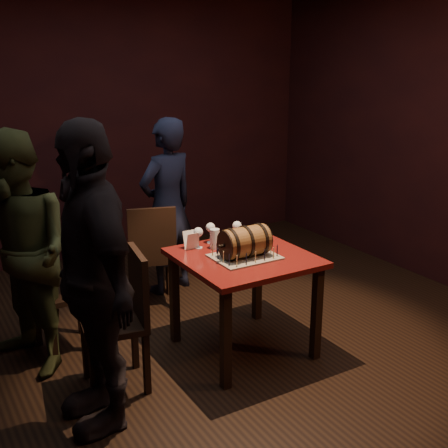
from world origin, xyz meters
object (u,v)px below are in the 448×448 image
(pint_of_ale, at_px, (215,239))
(chair_left_front, at_px, (125,312))
(person_back, at_px, (167,207))
(pub_table, at_px, (244,269))
(wine_glass_mid, at_px, (210,228))
(person_left_front, at_px, (93,279))
(barrel_cake, at_px, (245,242))
(person_left_rear, at_px, (19,256))
(chair_back, at_px, (152,251))
(chair_left_rear, at_px, (74,281))
(wine_glass_left, at_px, (198,233))
(wine_glass_right, at_px, (237,227))

(pint_of_ale, height_order, chair_left_front, chair_left_front)
(chair_left_front, relative_size, person_back, 0.58)
(pub_table, relative_size, wine_glass_mid, 5.59)
(chair_left_front, distance_m, person_left_front, 0.55)
(pub_table, relative_size, chair_left_front, 0.97)
(barrel_cake, distance_m, person_left_rear, 1.54)
(person_left_front, bearing_deg, person_left_rear, -161.36)
(pub_table, xyz_separation_m, person_back, (0.01, 1.32, 0.17))
(person_left_rear, bearing_deg, pint_of_ale, 57.75)
(chair_back, xyz_separation_m, chair_left_front, (-0.63, -1.01, 0.00))
(pub_table, bearing_deg, person_left_rear, 159.24)
(barrel_cake, bearing_deg, chair_left_rear, 143.81)
(pint_of_ale, distance_m, chair_back, 0.85)
(wine_glass_mid, height_order, person_back, person_back)
(person_left_rear, bearing_deg, barrel_cake, 48.11)
(pub_table, relative_size, pint_of_ale, 6.00)
(pub_table, bearing_deg, person_left_front, -167.39)
(person_left_rear, bearing_deg, person_left_front, -2.30)
(wine_glass_left, relative_size, pint_of_ale, 1.07)
(wine_glass_mid, height_order, person_left_front, person_left_front)
(wine_glass_mid, xyz_separation_m, chair_left_front, (-0.84, -0.36, -0.34))
(wine_glass_left, distance_m, pint_of_ale, 0.13)
(pub_table, height_order, pint_of_ale, pint_of_ale)
(wine_glass_right, height_order, pint_of_ale, wine_glass_right)
(pub_table, xyz_separation_m, wine_glass_left, (-0.21, 0.30, 0.23))
(wine_glass_left, bearing_deg, wine_glass_right, -1.24)
(barrel_cake, height_order, wine_glass_left, barrel_cake)
(barrel_cake, distance_m, chair_left_rear, 1.31)
(pub_table, relative_size, person_left_front, 0.49)
(pub_table, height_order, barrel_cake, barrel_cake)
(chair_back, height_order, person_left_rear, person_left_rear)
(person_left_rear, bearing_deg, wine_glass_mid, 63.15)
(chair_back, bearing_deg, pint_of_ale, -77.32)
(wine_glass_left, xyz_separation_m, person_back, (0.22, 1.01, -0.06))
(pub_table, bearing_deg, chair_left_rear, 146.10)
(pub_table, distance_m, wine_glass_right, 0.40)
(barrel_cake, xyz_separation_m, wine_glass_mid, (-0.05, 0.41, -0.00))
(chair_left_front, bearing_deg, pint_of_ale, 15.85)
(barrel_cake, bearing_deg, wine_glass_mid, 96.70)
(wine_glass_left, xyz_separation_m, chair_left_rear, (-0.84, 0.40, -0.35))
(barrel_cake, bearing_deg, person_left_front, -169.31)
(wine_glass_left, bearing_deg, chair_left_rear, 154.63)
(chair_back, relative_size, person_back, 0.58)
(chair_back, height_order, chair_left_rear, same)
(barrel_cake, xyz_separation_m, chair_left_front, (-0.89, 0.05, -0.35))
(pint_of_ale, bearing_deg, chair_back, 102.68)
(person_left_front, bearing_deg, wine_glass_left, 121.81)
(wine_glass_right, xyz_separation_m, pint_of_ale, (-0.23, -0.06, -0.05))
(wine_glass_right, relative_size, chair_left_front, 0.17)
(chair_back, height_order, person_left_front, person_left_front)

